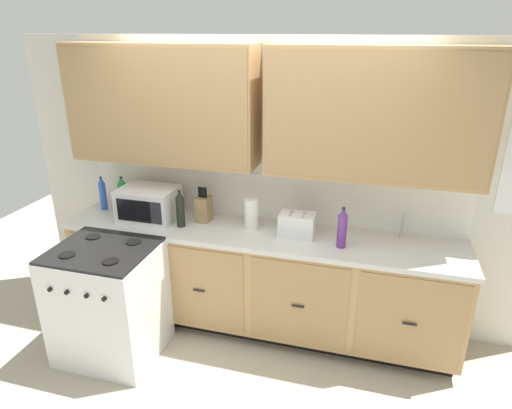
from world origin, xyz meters
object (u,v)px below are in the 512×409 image
object	(u,v)px
stove_range	(109,302)
bottle_green	(123,194)
microwave	(149,204)
bottle_dark	(180,209)
bottle_blue	(103,194)
toaster	(297,225)
bottle_violet	(342,228)
knife_block	(204,208)
paper_towel_roll	(251,214)

from	to	relation	value
stove_range	bottle_green	world-z (taller)	bottle_green
stove_range	bottle_green	bearing A→B (deg)	108.60
microwave	bottle_green	distance (m)	0.34
bottle_dark	bottle_blue	bearing A→B (deg)	169.57
toaster	bottle_blue	world-z (taller)	bottle_blue
bottle_dark	bottle_violet	xyz separation A→B (m)	(1.33, -0.02, 0.00)
bottle_dark	bottle_green	xyz separation A→B (m)	(-0.65, 0.18, 0.00)
bottle_dark	bottle_violet	bearing A→B (deg)	-1.04
microwave	knife_block	world-z (taller)	knife_block
bottle_blue	bottle_green	world-z (taller)	bottle_green
toaster	paper_towel_roll	world-z (taller)	paper_towel_roll
stove_range	knife_block	world-z (taller)	knife_block
microwave	bottle_blue	size ratio (longest dim) A/B	1.52
bottle_violet	bottle_dark	bearing A→B (deg)	178.96
paper_towel_roll	bottle_blue	distance (m)	1.42
bottle_dark	knife_block	bearing A→B (deg)	47.37
bottle_green	microwave	bearing A→B (deg)	-19.26
toaster	paper_towel_roll	xyz separation A→B (m)	(-0.39, 0.04, 0.03)
knife_block	bottle_violet	distance (m)	1.20
toaster	bottle_violet	xyz separation A→B (m)	(0.36, -0.10, 0.06)
microwave	bottle_dark	world-z (taller)	bottle_dark
knife_block	bottle_dark	distance (m)	0.22
stove_range	paper_towel_roll	xyz separation A→B (m)	(0.98, 0.68, 0.59)
microwave	knife_block	size ratio (longest dim) A/B	1.55
stove_range	bottle_blue	size ratio (longest dim) A/B	3.01
stove_range	toaster	bearing A→B (deg)	24.88
knife_block	bottle_dark	world-z (taller)	bottle_dark
microwave	bottle_violet	bearing A→B (deg)	-3.33
paper_towel_roll	bottle_blue	size ratio (longest dim) A/B	0.82
knife_block	bottle_blue	size ratio (longest dim) A/B	0.98
toaster	bottle_green	bearing A→B (deg)	176.10
stove_range	bottle_blue	world-z (taller)	bottle_blue
paper_towel_roll	bottle_green	distance (m)	1.23
bottle_blue	stove_range	bearing A→B (deg)	-58.52
paper_towel_roll	bottle_green	bearing A→B (deg)	176.87
microwave	bottle_green	xyz separation A→B (m)	(-0.32, 0.11, 0.02)
microwave	bottle_blue	world-z (taller)	bottle_blue
toaster	bottle_blue	bearing A→B (deg)	177.44
toaster	knife_block	world-z (taller)	knife_block
knife_block	bottle_violet	world-z (taller)	bottle_violet
paper_towel_roll	bottle_blue	bearing A→B (deg)	178.47
bottle_violet	bottle_green	world-z (taller)	same
bottle_blue	bottle_dark	bearing A→B (deg)	-10.43
bottle_violet	bottle_green	size ratio (longest dim) A/B	1.00
knife_block	bottle_dark	size ratio (longest dim) A/B	0.97
bottle_blue	bottle_green	bearing A→B (deg)	8.96
knife_block	bottle_dark	xyz separation A→B (m)	(-0.14, -0.16, 0.04)
toaster	bottle_green	world-z (taller)	bottle_green
knife_block	paper_towel_roll	bearing A→B (deg)	-5.32
bottle_violet	paper_towel_roll	bearing A→B (deg)	169.43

